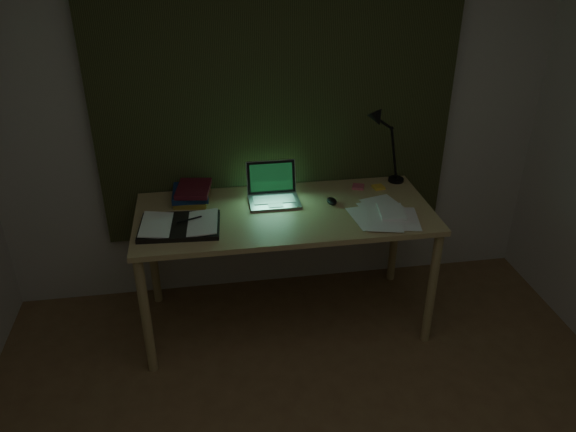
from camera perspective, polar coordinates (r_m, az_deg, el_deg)
name	(u,v)px	position (r m, az deg, el deg)	size (l,w,h in m)	color
wall_back	(276,111)	(3.51, -1.18, 10.66)	(3.50, 0.00, 2.50)	beige
curtain	(277,80)	(3.42, -1.12, 13.66)	(2.20, 0.06, 2.00)	#2A2E17
desk	(285,268)	(3.47, -0.31, -5.28)	(1.73, 0.76, 0.79)	tan
laptop	(274,187)	(3.32, -1.42, 3.00)	(0.30, 0.34, 0.22)	#A5A5A9
open_textbook	(180,225)	(3.14, -10.95, -0.93)	(0.44, 0.31, 0.04)	white
book_stack	(192,193)	(3.42, -9.68, 2.35)	(0.21, 0.25, 0.10)	white
loose_papers	(383,212)	(3.29, 9.59, 0.44)	(0.32, 0.34, 0.02)	white
mouse	(332,201)	(3.36, 4.47, 1.52)	(0.06, 0.09, 0.03)	black
sticky_yellow	(378,187)	(3.59, 9.17, 2.92)	(0.07, 0.07, 0.01)	yellow
sticky_pink	(358,187)	(3.58, 7.14, 2.98)	(0.07, 0.07, 0.02)	#C74D5F
desk_lamp	(400,142)	(3.61, 11.28, 7.40)	(0.36, 0.28, 0.54)	black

